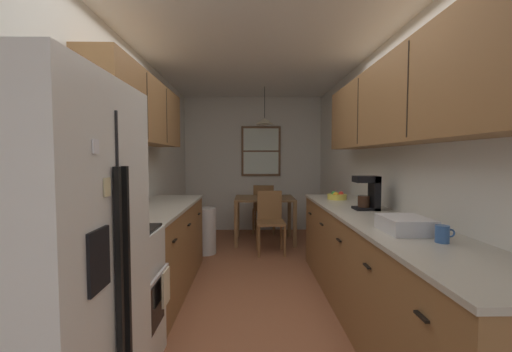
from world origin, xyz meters
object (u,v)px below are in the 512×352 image
at_px(dining_chair_near, 270,218).
at_px(fruit_bowl, 337,196).
at_px(microwave_over_range, 81,110).
at_px(mug_by_coffeemaker, 443,234).
at_px(coffee_maker, 369,192).
at_px(storage_canister, 132,207).
at_px(dish_rack, 405,225).
at_px(stove_range, 104,301).
at_px(trash_bin, 206,231).
at_px(dining_chair_far, 264,206).
at_px(dining_table, 264,204).
at_px(refrigerator, 33,288).

xyz_separation_m(dining_chair_near, fruit_bowl, (0.74, -0.91, 0.44)).
height_order(microwave_over_range, dining_chair_near, microwave_over_range).
bearing_deg(mug_by_coffeemaker, coffee_maker, 89.23).
bearing_deg(storage_canister, microwave_over_range, -101.54).
xyz_separation_m(mug_by_coffeemaker, dish_rack, (-0.09, 0.27, -0.00)).
relative_size(stove_range, storage_canister, 5.42).
distance_m(trash_bin, coffee_maker, 2.51).
height_order(dining_chair_far, trash_bin, dining_chair_far).
height_order(dining_table, coffee_maker, coffee_maker).
distance_m(refrigerator, mug_by_coffeemaker, 2.07).
relative_size(coffee_maker, dish_rack, 0.94).
bearing_deg(dining_table, fruit_bowl, -62.01).
bearing_deg(dish_rack, dining_chair_far, 101.47).
bearing_deg(stove_range, microwave_over_range, 179.97).
xyz_separation_m(refrigerator, stove_range, (-0.05, 0.73, -0.39)).
xyz_separation_m(stove_range, microwave_over_range, (-0.11, 0.00, 1.21)).
xyz_separation_m(refrigerator, dining_table, (1.13, 3.98, -0.23)).
distance_m(refrigerator, trash_bin, 3.38).
bearing_deg(mug_by_coffeemaker, stove_range, 173.93).
bearing_deg(dining_chair_near, stove_range, -114.86).
xyz_separation_m(stove_range, dining_chair_near, (1.23, 2.66, 0.03)).
bearing_deg(dish_rack, coffee_maker, 83.59).
bearing_deg(microwave_over_range, stove_range, -0.03).
bearing_deg(coffee_maker, dish_rack, -96.41).
distance_m(refrigerator, dining_table, 4.15).
bearing_deg(mug_by_coffeemaker, dining_chair_near, 105.85).
xyz_separation_m(refrigerator, fruit_bowl, (1.93, 2.48, 0.08)).
xyz_separation_m(dining_chair_near, storage_canister, (-1.24, -2.13, 0.50)).
distance_m(microwave_over_range, trash_bin, 2.96).
distance_m(dining_chair_far, mug_by_coffeemaker, 4.18).
bearing_deg(refrigerator, fruit_bowl, 52.21).
xyz_separation_m(stove_range, fruit_bowl, (1.97, 1.75, 0.47)).
bearing_deg(mug_by_coffeemaker, trash_bin, 121.95).
relative_size(dining_table, trash_bin, 1.45).
bearing_deg(dining_table, microwave_over_range, -111.60).
xyz_separation_m(trash_bin, fruit_bowl, (1.68, -0.84, 0.60)).
height_order(microwave_over_range, dish_rack, microwave_over_range).
bearing_deg(dining_table, storage_canister, -113.42).
xyz_separation_m(stove_range, dining_chair_far, (1.19, 3.85, 0.03)).
relative_size(refrigerator, microwave_over_range, 2.70).
relative_size(dining_chair_near, coffee_maker, 2.81).
height_order(stove_range, dining_chair_near, stove_range).
relative_size(stove_range, dining_chair_far, 1.22).
bearing_deg(trash_bin, dining_chair_far, 54.30).
bearing_deg(refrigerator, stove_range, 93.66).
bearing_deg(dining_chair_far, trash_bin, -125.70).
xyz_separation_m(storage_canister, dish_rack, (1.97, -0.48, -0.05)).
relative_size(stove_range, dining_chair_near, 1.22).
bearing_deg(microwave_over_range, storage_canister, 78.46).
distance_m(microwave_over_range, storage_canister, 0.87).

